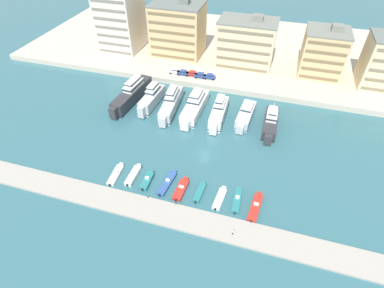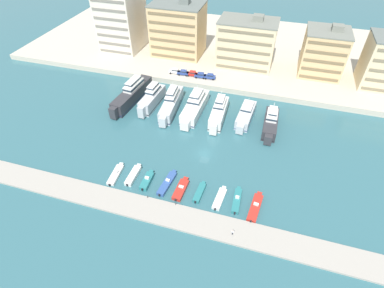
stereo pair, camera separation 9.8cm
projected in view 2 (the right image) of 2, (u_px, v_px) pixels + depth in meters
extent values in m
plane|color=#336670|center=(205.00, 153.00, 80.60)|extent=(400.00, 400.00, 0.00)
cube|color=beige|center=(245.00, 49.00, 127.27)|extent=(180.00, 70.00, 1.95)
cube|color=#A8A399|center=(179.00, 217.00, 65.14)|extent=(120.00, 6.20, 0.53)
cube|color=#333338|center=(132.00, 95.00, 98.27)|extent=(5.93, 20.29, 4.24)
cube|color=#333338|center=(114.00, 113.00, 90.69)|extent=(2.37, 2.20, 3.60)
cube|color=#192347|center=(133.00, 99.00, 99.19)|extent=(5.99, 20.50, 0.24)
cube|color=white|center=(134.00, 85.00, 97.35)|extent=(3.92, 8.66, 1.63)
cube|color=#233342|center=(134.00, 85.00, 97.25)|extent=(3.97, 8.75, 0.59)
cube|color=white|center=(133.00, 81.00, 96.43)|extent=(3.06, 6.76, 1.15)
cube|color=#233342|center=(133.00, 81.00, 96.35)|extent=(3.09, 6.83, 0.41)
cylinder|color=silver|center=(135.00, 75.00, 96.31)|extent=(0.16, 0.16, 1.80)
cube|color=#333338|center=(148.00, 82.00, 106.11)|extent=(3.45, 1.23, 0.20)
cube|color=silver|center=(152.00, 100.00, 96.23)|extent=(4.51, 13.32, 4.25)
cube|color=silver|center=(142.00, 112.00, 91.02)|extent=(2.11, 1.94, 3.62)
cube|color=black|center=(153.00, 103.00, 97.16)|extent=(4.55, 13.45, 0.24)
cube|color=white|center=(153.00, 90.00, 94.96)|extent=(3.20, 5.68, 1.61)
cube|color=#233342|center=(153.00, 90.00, 94.86)|extent=(3.24, 5.74, 0.58)
cube|color=white|center=(153.00, 86.00, 94.03)|extent=(2.49, 4.43, 1.18)
cube|color=#233342|center=(153.00, 86.00, 93.96)|extent=(2.52, 4.48, 0.43)
cylinder|color=silver|center=(153.00, 81.00, 93.62)|extent=(0.16, 0.16, 1.80)
cube|color=silver|center=(162.00, 91.00, 101.76)|extent=(3.14, 1.11, 0.20)
cube|color=silver|center=(171.00, 104.00, 94.72)|extent=(4.94, 17.31, 3.71)
cube|color=silver|center=(163.00, 122.00, 87.83)|extent=(2.18, 2.01, 3.15)
cube|color=#192347|center=(172.00, 107.00, 95.52)|extent=(4.99, 17.49, 0.24)
cube|color=white|center=(172.00, 95.00, 93.87)|extent=(3.41, 7.37, 1.63)
cube|color=#233342|center=(172.00, 95.00, 93.77)|extent=(3.46, 7.44, 0.59)
cube|color=white|center=(172.00, 91.00, 92.91)|extent=(2.66, 5.75, 1.27)
cube|color=#233342|center=(172.00, 91.00, 92.82)|extent=(2.70, 5.81, 0.46)
cylinder|color=silver|center=(173.00, 85.00, 92.67)|extent=(0.16, 0.16, 1.80)
cube|color=silver|center=(179.00, 92.00, 101.82)|extent=(3.22, 1.12, 0.20)
cube|color=white|center=(195.00, 107.00, 93.77)|extent=(5.08, 16.87, 3.44)
cube|color=white|center=(185.00, 125.00, 87.02)|extent=(2.63, 2.40, 2.92)
cube|color=#192347|center=(195.00, 110.00, 94.52)|extent=(5.13, 17.04, 0.24)
cube|color=white|center=(196.00, 98.00, 92.94)|extent=(3.82, 7.12, 1.71)
cube|color=#233342|center=(196.00, 98.00, 92.83)|extent=(3.87, 7.20, 0.62)
cube|color=white|center=(196.00, 94.00, 91.95)|extent=(2.98, 5.56, 1.28)
cube|color=#233342|center=(196.00, 94.00, 91.86)|extent=(3.02, 5.61, 0.46)
cylinder|color=silver|center=(197.00, 88.00, 91.67)|extent=(0.16, 0.16, 1.80)
cube|color=white|center=(203.00, 95.00, 100.55)|extent=(4.01, 0.99, 0.20)
cube|color=white|center=(219.00, 113.00, 90.89)|extent=(4.17, 14.01, 3.93)
cube|color=white|center=(214.00, 129.00, 85.21)|extent=(2.12, 1.93, 3.34)
cube|color=black|center=(218.00, 117.00, 91.74)|extent=(4.21, 14.15, 0.24)
cube|color=white|center=(220.00, 104.00, 89.78)|extent=(3.10, 5.93, 1.66)
cube|color=#233342|center=(220.00, 103.00, 89.67)|extent=(3.14, 5.99, 0.60)
cube|color=white|center=(220.00, 100.00, 88.79)|extent=(2.42, 4.62, 1.31)
cube|color=#233342|center=(220.00, 99.00, 88.70)|extent=(2.45, 4.67, 0.47)
cylinder|color=silver|center=(221.00, 94.00, 88.38)|extent=(0.16, 0.16, 1.80)
cube|color=white|center=(223.00, 103.00, 96.81)|extent=(3.21, 1.00, 0.20)
cube|color=silver|center=(246.00, 115.00, 90.87)|extent=(4.79, 12.80, 3.12)
cube|color=silver|center=(240.00, 129.00, 85.84)|extent=(2.28, 2.10, 2.66)
cube|color=#334C7F|center=(245.00, 118.00, 91.55)|extent=(4.84, 12.92, 0.24)
cube|color=white|center=(247.00, 107.00, 89.94)|extent=(3.41, 5.47, 1.64)
cube|color=#233342|center=(247.00, 107.00, 89.83)|extent=(3.45, 5.53, 0.59)
cylinder|color=silver|center=(249.00, 101.00, 89.35)|extent=(0.16, 0.16, 1.80)
cube|color=silver|center=(250.00, 105.00, 96.03)|extent=(3.37, 1.14, 0.20)
cube|color=#333338|center=(270.00, 124.00, 87.59)|extent=(3.98, 12.99, 3.26)
cube|color=#333338|center=(268.00, 139.00, 82.28)|extent=(2.13, 1.94, 2.77)
cube|color=black|center=(270.00, 127.00, 88.29)|extent=(4.02, 13.12, 0.24)
cube|color=white|center=(272.00, 115.00, 86.67)|extent=(3.05, 5.47, 1.58)
cube|color=#233342|center=(272.00, 115.00, 86.57)|extent=(3.09, 5.53, 0.57)
cube|color=white|center=(273.00, 111.00, 85.75)|extent=(2.38, 4.27, 1.17)
cube|color=#233342|center=(273.00, 111.00, 85.68)|extent=(2.41, 4.31, 0.42)
cylinder|color=silver|center=(274.00, 106.00, 85.35)|extent=(0.16, 0.16, 1.80)
cube|color=#333338|center=(272.00, 113.00, 93.04)|extent=(3.27, 0.94, 0.20)
cube|color=white|center=(115.00, 175.00, 74.31)|extent=(2.32, 6.70, 0.73)
cube|color=white|center=(121.00, 165.00, 76.97)|extent=(1.08, 0.91, 0.62)
cube|color=silver|center=(116.00, 172.00, 74.27)|extent=(1.06, 0.67, 0.46)
cube|color=#283847|center=(116.00, 171.00, 74.43)|extent=(0.94, 0.14, 0.28)
cube|color=black|center=(109.00, 185.00, 71.68)|extent=(0.38, 0.30, 0.60)
cube|color=white|center=(133.00, 176.00, 73.86)|extent=(1.79, 6.25, 1.09)
cube|color=white|center=(139.00, 166.00, 76.33)|extent=(0.98, 0.80, 0.92)
cube|color=black|center=(127.00, 185.00, 71.40)|extent=(0.36, 0.28, 0.60)
cube|color=teal|center=(147.00, 181.00, 72.51)|extent=(2.00, 5.40, 1.08)
cube|color=teal|center=(151.00, 172.00, 74.71)|extent=(1.05, 0.87, 0.92)
cube|color=silver|center=(147.00, 178.00, 72.27)|extent=(1.04, 0.63, 0.53)
cube|color=#283847|center=(147.00, 177.00, 72.42)|extent=(0.93, 0.10, 0.32)
cube|color=black|center=(142.00, 190.00, 70.36)|extent=(0.37, 0.29, 0.60)
cube|color=#33569E|center=(167.00, 184.00, 72.04)|extent=(2.59, 7.65, 0.93)
cube|color=#33569E|center=(174.00, 172.00, 74.86)|extent=(1.06, 0.90, 0.79)
cube|color=silver|center=(168.00, 180.00, 71.97)|extent=(1.04, 0.70, 0.44)
cube|color=#283847|center=(168.00, 179.00, 72.12)|extent=(0.89, 0.18, 0.26)
cube|color=black|center=(159.00, 195.00, 69.25)|extent=(0.39, 0.32, 0.60)
cube|color=red|center=(181.00, 190.00, 70.57)|extent=(2.43, 6.23, 0.97)
cube|color=red|center=(186.00, 179.00, 73.03)|extent=(1.23, 1.02, 0.83)
cube|color=silver|center=(181.00, 187.00, 70.44)|extent=(1.21, 0.65, 0.37)
cube|color=#283847|center=(182.00, 186.00, 70.60)|extent=(1.08, 0.13, 0.22)
cube|color=black|center=(175.00, 200.00, 68.18)|extent=(0.37, 0.30, 0.60)
cube|color=teal|center=(199.00, 193.00, 69.92)|extent=(1.87, 5.71, 0.96)
cube|color=teal|center=(204.00, 183.00, 72.11)|extent=(0.89, 0.74, 0.81)
cube|color=black|center=(195.00, 202.00, 67.73)|extent=(0.38, 0.30, 0.60)
cube|color=white|center=(219.00, 199.00, 68.72)|extent=(2.32, 6.22, 0.80)
cube|color=white|center=(224.00, 188.00, 71.06)|extent=(1.05, 0.88, 0.68)
cube|color=silver|center=(220.00, 196.00, 68.60)|extent=(1.03, 0.69, 0.49)
cube|color=#283847|center=(221.00, 195.00, 68.75)|extent=(0.89, 0.16, 0.29)
cube|color=black|center=(215.00, 209.00, 66.39)|extent=(0.38, 0.31, 0.60)
cube|color=teal|center=(237.00, 201.00, 68.19)|extent=(1.91, 6.84, 0.95)
cube|color=teal|center=(239.00, 189.00, 70.87)|extent=(0.92, 0.77, 0.81)
cube|color=silver|center=(237.00, 197.00, 68.07)|extent=(0.91, 0.64, 0.53)
cube|color=#283847|center=(238.00, 196.00, 68.22)|extent=(0.81, 0.12, 0.32)
cube|color=black|center=(235.00, 213.00, 65.52)|extent=(0.37, 0.30, 0.60)
cube|color=red|center=(255.00, 208.00, 66.74)|extent=(2.82, 7.72, 0.96)
cube|color=red|center=(259.00, 194.00, 69.62)|extent=(1.22, 1.03, 0.81)
cube|color=silver|center=(256.00, 204.00, 66.66)|extent=(1.18, 0.71, 0.46)
cube|color=#283847|center=(256.00, 203.00, 66.81)|extent=(1.03, 0.19, 0.27)
cube|color=black|center=(251.00, 222.00, 63.92)|extent=(0.39, 0.32, 0.60)
cube|color=white|center=(175.00, 72.00, 108.97)|extent=(4.21, 1.98, 0.80)
cube|color=white|center=(175.00, 70.00, 108.45)|extent=(2.20, 1.70, 0.68)
cube|color=#1E2833|center=(175.00, 70.00, 108.45)|extent=(2.16, 1.71, 0.37)
cylinder|color=black|center=(171.00, 73.00, 108.84)|extent=(0.65, 0.26, 0.64)
cylinder|color=black|center=(172.00, 71.00, 110.08)|extent=(0.65, 0.26, 0.64)
cylinder|color=black|center=(178.00, 74.00, 108.40)|extent=(0.65, 0.26, 0.64)
cylinder|color=black|center=(179.00, 72.00, 109.64)|extent=(0.65, 0.26, 0.64)
cube|color=#28428E|center=(183.00, 73.00, 108.15)|extent=(4.16, 1.86, 0.80)
cube|color=#28428E|center=(184.00, 71.00, 107.62)|extent=(2.16, 1.64, 0.68)
cube|color=#1E2833|center=(184.00, 71.00, 107.62)|extent=(2.12, 1.66, 0.37)
cylinder|color=black|center=(179.00, 75.00, 108.05)|extent=(0.65, 0.24, 0.64)
cylinder|color=black|center=(180.00, 72.00, 109.28)|extent=(0.65, 0.24, 0.64)
cylinder|color=black|center=(186.00, 76.00, 107.55)|extent=(0.65, 0.24, 0.64)
cylinder|color=black|center=(187.00, 73.00, 108.78)|extent=(0.65, 0.24, 0.64)
cube|color=red|center=(192.00, 74.00, 107.61)|extent=(4.18, 1.90, 0.80)
cube|color=red|center=(193.00, 72.00, 107.09)|extent=(2.18, 1.66, 0.68)
cube|color=#1E2833|center=(193.00, 72.00, 107.09)|extent=(2.13, 1.68, 0.37)
cylinder|color=black|center=(188.00, 76.00, 107.50)|extent=(0.65, 0.25, 0.64)
cylinder|color=black|center=(189.00, 73.00, 108.73)|extent=(0.65, 0.25, 0.64)
cylinder|color=black|center=(195.00, 77.00, 107.02)|extent=(0.65, 0.25, 0.64)
cylinder|color=black|center=(196.00, 74.00, 108.25)|extent=(0.65, 0.25, 0.64)
cube|color=#28428E|center=(200.00, 76.00, 106.67)|extent=(4.24, 2.08, 0.80)
cube|color=#28428E|center=(201.00, 74.00, 106.15)|extent=(2.24, 1.75, 0.68)
cube|color=#1E2833|center=(201.00, 74.00, 106.15)|extent=(2.20, 1.76, 0.37)
cylinder|color=black|center=(196.00, 78.00, 106.51)|extent=(0.66, 0.28, 0.64)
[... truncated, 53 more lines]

